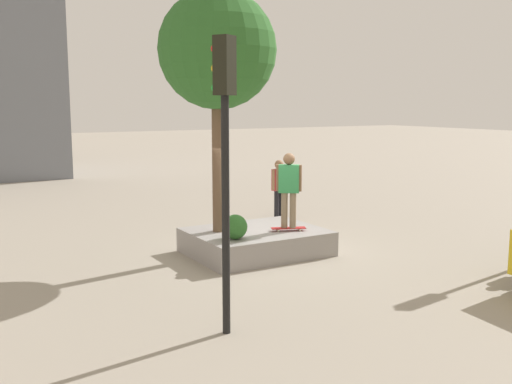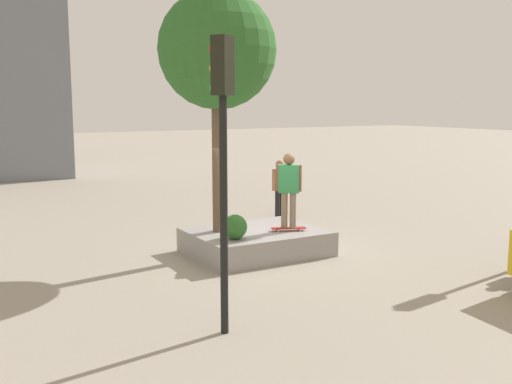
# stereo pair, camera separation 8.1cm
# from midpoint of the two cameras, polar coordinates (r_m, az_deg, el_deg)

# --- Properties ---
(ground_plane) EXTENTS (120.00, 120.00, 0.00)m
(ground_plane) POSITION_cam_midpoint_polar(r_m,az_deg,el_deg) (14.11, 0.92, -5.87)
(ground_plane) COLOR #9E9384
(planter_ledge) EXTENTS (3.02, 2.36, 0.57)m
(planter_ledge) POSITION_cam_midpoint_polar(r_m,az_deg,el_deg) (13.99, -0.17, -4.80)
(planter_ledge) COLOR gray
(planter_ledge) RESTS_ON ground
(plaza_tree) EXTENTS (2.65, 2.65, 5.44)m
(plaza_tree) POSITION_cam_midpoint_polar(r_m,az_deg,el_deg) (13.56, -3.91, 13.32)
(plaza_tree) COLOR brown
(plaza_tree) RESTS_ON planter_ledge
(boxwood_shrub) EXTENTS (0.54, 0.54, 0.54)m
(boxwood_shrub) POSITION_cam_midpoint_polar(r_m,az_deg,el_deg) (12.98, -2.19, -3.36)
(boxwood_shrub) COLOR #2D6628
(boxwood_shrub) RESTS_ON planter_ledge
(skateboard) EXTENTS (0.82, 0.50, 0.07)m
(skateboard) POSITION_cam_midpoint_polar(r_m,az_deg,el_deg) (13.86, 2.97, -3.50)
(skateboard) COLOR #A51E1E
(skateboard) RESTS_ON planter_ledge
(skateboarder) EXTENTS (0.49, 0.44, 1.74)m
(skateboarder) POSITION_cam_midpoint_polar(r_m,az_deg,el_deg) (13.68, 3.00, 0.68)
(skateboarder) COLOR #847056
(skateboarder) RESTS_ON skateboard
(traffic_light_corner) EXTENTS (0.36, 0.37, 4.47)m
(traffic_light_corner) POSITION_cam_midpoint_polar(r_m,az_deg,el_deg) (8.78, -3.30, 5.52)
(traffic_light_corner) COLOR black
(traffic_light_corner) RESTS_ON ground
(bystander_watching) EXTENTS (0.58, 0.32, 1.77)m
(bystander_watching) POSITION_cam_midpoint_polar(r_m,az_deg,el_deg) (18.36, 2.09, 0.75)
(bystander_watching) COLOR black
(bystander_watching) RESTS_ON ground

